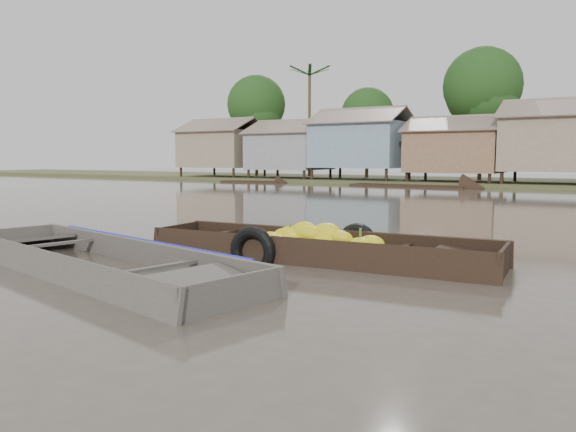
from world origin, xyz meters
The scene contains 4 objects.
ground centered at (0.00, 0.00, 0.00)m, with size 120.00×120.00×0.00m, color #4B4239.
riverbank centered at (3.03, 31.86, 3.07)m, with size 120.00×12.47×10.22m.
banana_boat centered at (1.07, 0.90, 0.21)m, with size 6.55×1.94×0.93m.
viewer_boat centered at (-1.40, -1.86, 0.05)m, with size 7.15×3.25×0.56m.
Camera 1 is at (5.89, -7.95, 1.84)m, focal length 35.00 mm.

